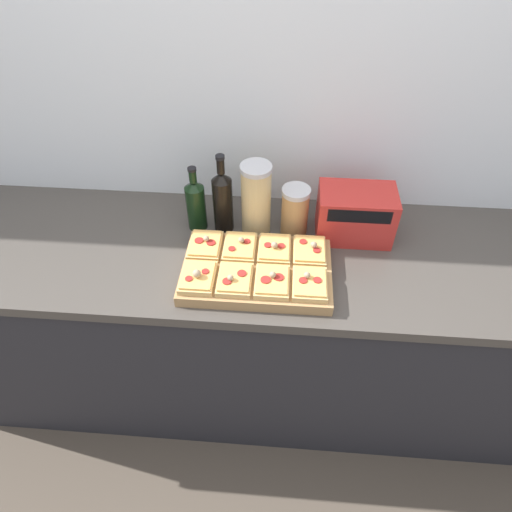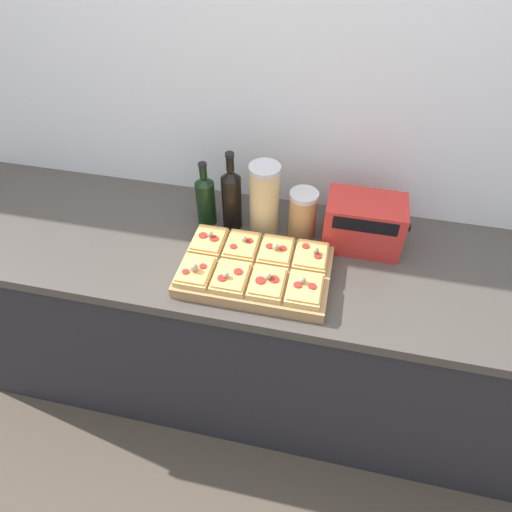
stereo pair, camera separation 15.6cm
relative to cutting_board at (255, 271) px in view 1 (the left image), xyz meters
The scene contains 17 objects.
ground_plane 0.96m from the cutting_board, 88.56° to the right, with size 12.00×12.00×0.00m, color #4C4238.
wall_back 0.57m from the cutting_board, 89.40° to the left, with size 6.00×0.06×2.50m.
kitchen_counter 0.50m from the cutting_board, 87.63° to the left, with size 2.63×0.67×0.92m.
cutting_board is the anchor object (origin of this frame).
pizza_slice_back_left 0.20m from the cutting_board, 157.06° to the left, with size 0.11×0.14×0.05m.
pizza_slice_back_midleft 0.10m from the cutting_board, 128.21° to the left, with size 0.11×0.14×0.05m.
pizza_slice_back_midright 0.10m from the cutting_board, 51.61° to the left, with size 0.11×0.14×0.05m.
pizza_slice_back_right 0.20m from the cutting_board, 22.89° to the left, with size 0.11×0.14×0.05m.
pizza_slice_front_left 0.20m from the cutting_board, 156.97° to the right, with size 0.11×0.14×0.06m.
pizza_slice_front_midleft 0.11m from the cutting_board, 128.25° to the right, with size 0.11×0.14×0.05m.
pizza_slice_front_midright 0.10m from the cutting_board, 51.65° to the right, with size 0.11×0.14×0.05m.
pizza_slice_front_right 0.20m from the cutting_board, 22.83° to the right, with size 0.11×0.14×0.05m.
olive_oil_bottle 0.35m from the cutting_board, 134.82° to the left, with size 0.07×0.07×0.26m.
wine_bottle 0.30m from the cutting_board, 119.86° to the left, with size 0.07×0.07×0.32m.
grain_jar_tall 0.27m from the cutting_board, 93.84° to the left, with size 0.11×0.11×0.28m.
grain_jar_short 0.28m from the cutting_board, 62.30° to the left, with size 0.10×0.10×0.19m.
toaster_oven 0.43m from the cutting_board, 34.75° to the left, with size 0.30×0.17×0.19m.
Camera 1 is at (0.08, -0.88, 2.07)m, focal length 32.00 mm.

